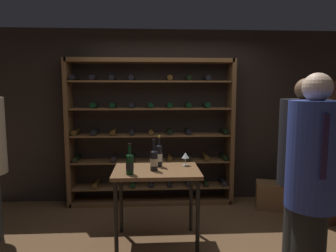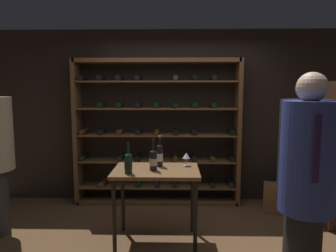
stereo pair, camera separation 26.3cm
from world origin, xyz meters
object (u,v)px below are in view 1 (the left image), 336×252
at_px(person_guest_blue_shirt, 302,163).
at_px(tasting_table, 157,179).
at_px(wine_bottle_gold_foil, 130,163).
at_px(wine_bottle_black_capsule, 159,155).
at_px(person_host_in_suit, 312,178).
at_px(wine_glass_stemmed_center, 185,156).
at_px(wine_rack, 151,133).
at_px(wine_bottle_green_slim, 154,160).
at_px(display_cabinet, 333,153).
at_px(wine_crate, 273,195).

bearing_deg(person_guest_blue_shirt, tasting_table, 116.42).
height_order(wine_bottle_gold_foil, wine_bottle_black_capsule, wine_bottle_black_capsule).
distance_m(person_host_in_suit, wine_glass_stemmed_center, 1.46).
height_order(tasting_table, wine_glass_stemmed_center, wine_glass_stemmed_center).
distance_m(wine_rack, tasting_table, 1.27).
bearing_deg(wine_rack, wine_bottle_black_capsule, -85.31).
height_order(wine_rack, wine_bottle_gold_foil, wine_rack).
bearing_deg(tasting_table, wine_bottle_green_slim, -122.72).
bearing_deg(person_guest_blue_shirt, wine_glass_stemmed_center, 104.75).
bearing_deg(wine_glass_stemmed_center, person_guest_blue_shirt, -28.40).
xyz_separation_m(person_host_in_suit, person_guest_blue_shirt, (0.22, 0.58, -0.02)).
height_order(person_host_in_suit, wine_bottle_green_slim, person_host_in_suit).
relative_size(wine_rack, display_cabinet, 1.35).
bearing_deg(person_host_in_suit, wine_rack, 109.73).
xyz_separation_m(display_cabinet, wine_glass_stemmed_center, (-1.97, -0.30, 0.05)).
bearing_deg(wine_crate, tasting_table, -152.25).
distance_m(wine_crate, wine_bottle_black_capsule, 2.02).
xyz_separation_m(wine_rack, wine_bottle_black_capsule, (0.09, -1.09, -0.11)).
height_order(wine_crate, wine_bottle_black_capsule, wine_bottle_black_capsule).
relative_size(tasting_table, wine_glass_stemmed_center, 6.10).
xyz_separation_m(person_guest_blue_shirt, wine_bottle_green_slim, (-1.47, 0.39, -0.04)).
distance_m(wine_bottle_green_slim, wine_glass_stemmed_center, 0.42).
distance_m(tasting_table, person_host_in_suit, 1.61).
height_order(wine_rack, wine_glass_stemmed_center, wine_rack).
xyz_separation_m(wine_rack, wine_bottle_green_slim, (0.03, -1.26, -0.12)).
relative_size(person_guest_blue_shirt, wine_bottle_gold_foil, 5.61).
relative_size(wine_bottle_green_slim, wine_glass_stemmed_center, 2.22).
bearing_deg(wine_bottle_green_slim, wine_rack, 91.29).
bearing_deg(wine_glass_stemmed_center, wine_crate, 28.40).
height_order(tasting_table, display_cabinet, display_cabinet).
distance_m(wine_bottle_gold_foil, wine_bottle_green_slim, 0.29).
height_order(person_guest_blue_shirt, display_cabinet, person_guest_blue_shirt).
relative_size(person_guest_blue_shirt, display_cabinet, 1.00).
height_order(wine_bottle_gold_foil, wine_bottle_green_slim, wine_bottle_green_slim).
relative_size(person_host_in_suit, wine_glass_stemmed_center, 11.89).
bearing_deg(display_cabinet, wine_rack, 162.14).
distance_m(display_cabinet, wine_bottle_green_slim, 2.40).
height_order(display_cabinet, wine_glass_stemmed_center, display_cabinet).
height_order(person_guest_blue_shirt, wine_crate, person_guest_blue_shirt).
bearing_deg(wine_crate, wine_bottle_gold_foil, -151.55).
bearing_deg(wine_bottle_green_slim, tasting_table, 57.28).
bearing_deg(wine_bottle_black_capsule, wine_bottle_green_slim, -109.10).
distance_m(wine_rack, wine_glass_stemmed_center, 1.14).
xyz_separation_m(wine_crate, display_cabinet, (0.59, -0.45, 0.73)).
bearing_deg(wine_crate, person_host_in_suit, -104.77).
relative_size(person_host_in_suit, wine_bottle_gold_foil, 5.66).
relative_size(person_host_in_suit, wine_bottle_green_slim, 5.36).
bearing_deg(tasting_table, wine_bottle_black_capsule, 75.86).
height_order(wine_crate, wine_bottle_gold_foil, wine_bottle_gold_foil).
relative_size(person_guest_blue_shirt, wine_bottle_black_capsule, 5.11).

